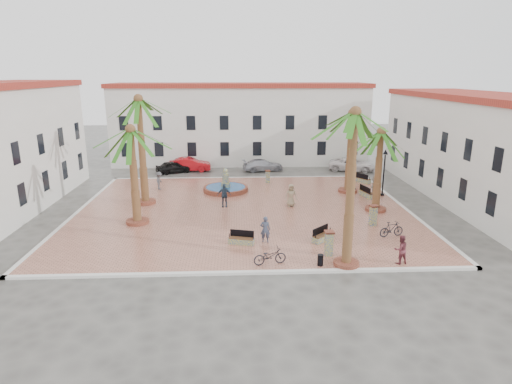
% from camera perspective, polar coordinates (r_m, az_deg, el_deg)
% --- Properties ---
extents(ground, '(120.00, 120.00, 0.00)m').
position_cam_1_polar(ground, '(34.04, -1.68, -2.62)').
color(ground, '#56544F').
rests_on(ground, ground).
extents(plaza, '(26.00, 22.00, 0.15)m').
position_cam_1_polar(plaza, '(34.02, -1.68, -2.50)').
color(plaza, '#B56D58').
rests_on(plaza, ground).
extents(kerb_n, '(26.30, 0.30, 0.16)m').
position_cam_1_polar(kerb_n, '(44.61, -1.92, 1.89)').
color(kerb_n, silver).
rests_on(kerb_n, ground).
extents(kerb_s, '(26.30, 0.30, 0.16)m').
position_cam_1_polar(kerb_s, '(23.80, -1.24, -10.71)').
color(kerb_s, silver).
rests_on(kerb_s, ground).
extents(kerb_e, '(0.30, 22.30, 0.16)m').
position_cam_1_polar(kerb_e, '(36.58, 19.14, -2.07)').
color(kerb_e, silver).
rests_on(kerb_e, ground).
extents(kerb_w, '(0.30, 22.30, 0.16)m').
position_cam_1_polar(kerb_w, '(36.25, -22.72, -2.58)').
color(kerb_w, silver).
rests_on(kerb_w, ground).
extents(building_north, '(30.40, 7.40, 9.50)m').
position_cam_1_polar(building_north, '(52.67, -2.09, 9.17)').
color(building_north, white).
rests_on(building_north, ground).
extents(building_east, '(7.40, 26.40, 9.00)m').
position_cam_1_polar(building_east, '(40.43, 27.96, 5.07)').
color(building_east, white).
rests_on(building_east, ground).
extents(fountain, '(4.10, 4.10, 2.12)m').
position_cam_1_polar(fountain, '(39.40, -4.07, 0.55)').
color(fountain, brown).
rests_on(fountain, plaza).
extents(palm_nw, '(5.45, 5.45, 8.92)m').
position_cam_1_polar(palm_nw, '(35.46, -15.32, 10.40)').
color(palm_nw, brown).
rests_on(palm_nw, plaza).
extents(palm_sw, '(5.25, 5.25, 7.14)m').
position_cam_1_polar(palm_sw, '(30.77, -16.29, 6.48)').
color(palm_sw, brown).
rests_on(palm_sw, plaza).
extents(palm_s, '(4.68, 4.68, 8.85)m').
position_cam_1_polar(palm_s, '(22.95, 12.99, 8.19)').
color(palm_s, brown).
rests_on(palm_s, plaza).
extents(palm_e, '(5.27, 5.27, 6.59)m').
position_cam_1_polar(palm_e, '(33.90, 16.27, 6.36)').
color(palm_e, brown).
rests_on(palm_e, plaza).
extents(palm_ne, '(5.60, 5.60, 7.48)m').
position_cam_1_polar(palm_ne, '(38.83, 12.63, 8.90)').
color(palm_ne, brown).
rests_on(palm_ne, plaza).
extents(bench_s, '(1.71, 0.90, 0.86)m').
position_cam_1_polar(bench_s, '(27.29, -1.96, -6.44)').
color(bench_s, gray).
rests_on(bench_s, plaza).
extents(bench_se, '(1.61, 1.57, 0.91)m').
position_cam_1_polar(bench_se, '(28.14, 8.87, -5.90)').
color(bench_se, gray).
rests_on(bench_se, plaza).
extents(bench_e, '(0.99, 1.94, 0.98)m').
position_cam_1_polar(bench_e, '(38.69, 14.57, -0.22)').
color(bench_e, gray).
rests_on(bench_e, plaza).
extents(bench_ne, '(1.44, 1.77, 0.94)m').
position_cam_1_polar(bench_ne, '(43.66, 13.98, 1.58)').
color(bench_ne, gray).
rests_on(bench_ne, plaza).
extents(lamppost_s, '(0.44, 0.44, 4.06)m').
position_cam_1_polar(lamppost_s, '(26.91, 12.63, -1.48)').
color(lamppost_s, black).
rests_on(lamppost_s, plaza).
extents(lamppost_e, '(0.45, 0.45, 4.12)m').
position_cam_1_polar(lamppost_e, '(38.92, 16.76, 3.52)').
color(lamppost_e, black).
rests_on(lamppost_e, plaza).
extents(bollard_se, '(0.56, 0.56, 1.53)m').
position_cam_1_polar(bollard_se, '(25.79, 9.69, -6.70)').
color(bollard_se, gray).
rests_on(bollard_se, plaza).
extents(bollard_n, '(0.52, 0.52, 1.27)m').
position_cam_1_polar(bollard_n, '(42.14, 1.58, 2.10)').
color(bollard_n, gray).
rests_on(bollard_n, plaza).
extents(bollard_e, '(0.62, 0.62, 1.50)m').
position_cam_1_polar(bollard_e, '(31.41, 15.36, -2.98)').
color(bollard_e, gray).
rests_on(bollard_e, plaza).
extents(litter_bin, '(0.33, 0.33, 0.65)m').
position_cam_1_polar(litter_bin, '(24.61, 8.58, -8.96)').
color(litter_bin, black).
rests_on(litter_bin, plaza).
extents(cyclist_a, '(0.66, 0.46, 1.73)m').
position_cam_1_polar(cyclist_a, '(27.33, 1.24, -5.01)').
color(cyclist_a, '#343C50').
rests_on(cyclist_a, plaza).
extents(bicycle_a, '(1.99, 1.04, 0.99)m').
position_cam_1_polar(bicycle_a, '(24.41, 1.85, -8.54)').
color(bicycle_a, black).
rests_on(bicycle_a, plaza).
extents(cyclist_b, '(0.94, 0.80, 1.70)m').
position_cam_1_polar(cyclist_b, '(25.73, 18.73, -7.26)').
color(cyclist_b, brown).
rests_on(cyclist_b, plaza).
extents(bicycle_b, '(1.79, 0.85, 1.04)m').
position_cam_1_polar(bicycle_b, '(29.74, 17.62, -4.74)').
color(bicycle_b, black).
rests_on(bicycle_b, plaza).
extents(pedestrian_fountain_a, '(0.95, 0.67, 1.85)m').
position_cam_1_polar(pedestrian_fountain_a, '(34.71, 4.69, -0.45)').
color(pedestrian_fountain_a, gray).
rests_on(pedestrian_fountain_a, plaza).
extents(pedestrian_fountain_b, '(1.14, 0.52, 1.92)m').
position_cam_1_polar(pedestrian_fountain_b, '(34.61, -4.27, -0.43)').
color(pedestrian_fountain_b, '#2B3D51').
rests_on(pedestrian_fountain_b, plaza).
extents(pedestrian_north, '(0.72, 1.13, 1.66)m').
position_cam_1_polar(pedestrian_north, '(40.72, -12.77, 1.48)').
color(pedestrian_north, '#464549').
rests_on(pedestrian_north, plaza).
extents(pedestrian_east, '(1.16, 1.81, 1.87)m').
position_cam_1_polar(pedestrian_east, '(38.78, 15.52, 0.75)').
color(pedestrian_east, gray).
rests_on(pedestrian_east, plaza).
extents(car_black, '(4.23, 3.04, 1.34)m').
position_cam_1_polar(car_black, '(47.94, -10.88, 3.30)').
color(car_black, black).
rests_on(car_black, ground).
extents(car_red, '(4.75, 1.82, 1.54)m').
position_cam_1_polar(car_red, '(48.46, -8.86, 3.65)').
color(car_red, '#A50E14').
rests_on(car_red, ground).
extents(car_silver, '(4.76, 2.53, 1.31)m').
position_cam_1_polar(car_silver, '(48.07, 0.92, 3.60)').
color(car_silver, '#ADACB6').
rests_on(car_silver, ground).
extents(car_white, '(5.60, 3.67, 1.43)m').
position_cam_1_polar(car_white, '(49.36, 12.68, 3.61)').
color(car_white, white).
rests_on(car_white, ground).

